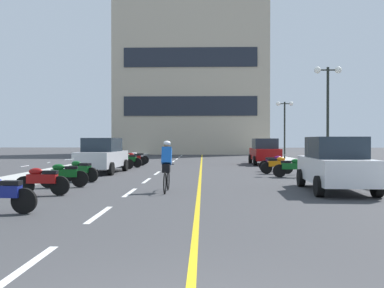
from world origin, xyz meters
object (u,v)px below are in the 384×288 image
motorcycle_5 (292,167)px  motorcycle_6 (277,165)px  parked_car_mid (102,155)px  motorcycle_7 (275,163)px  street_lamp_mid (328,95)px  motorcycle_11 (137,158)px  motorcycle_9 (129,160)px  parked_car_near (335,164)px  street_lamp_far (285,117)px  motorcycle_10 (134,159)px  motorcycle_4 (80,170)px  motorcycle_3 (64,174)px  motorcycle_8 (119,161)px  cyclist_rider (167,165)px  motorcycle_1 (1,193)px  parked_car_far (265,151)px  motorcycle_2 (42,180)px

motorcycle_5 → motorcycle_6: size_ratio=1.00×
parked_car_mid → motorcycle_7: (9.14, 1.28, -0.44)m
street_lamp_mid → motorcycle_11: street_lamp_mid is taller
motorcycle_7 → motorcycle_9: size_ratio=1.02×
parked_car_near → motorcycle_7: bearing=93.3°
street_lamp_far → motorcycle_10: 14.37m
parked_car_near → motorcycle_4: bearing=162.4°
motorcycle_5 → motorcycle_10: (-8.71, 8.62, 0.00)m
motorcycle_6 → motorcycle_9: same height
motorcycle_3 → motorcycle_6: same height
motorcycle_10 → motorcycle_7: bearing=-30.1°
motorcycle_7 → motorcycle_8: (-8.82, 1.43, 0.00)m
street_lamp_far → cyclist_rider: (-8.13, -21.88, -2.82)m
motorcycle_1 → motorcycle_9: size_ratio=1.02×
parked_car_near → motorcycle_10: size_ratio=2.51×
motorcycle_4 → motorcycle_9: (0.43, 8.96, 0.00)m
parked_car_near → parked_car_mid: size_ratio=0.99×
motorcycle_3 → motorcycle_4: same height
parked_car_near → parked_car_mid: same height
street_lamp_far → motorcycle_1: street_lamp_far is taller
street_lamp_mid → parked_car_near: street_lamp_mid is taller
motorcycle_4 → motorcycle_8: same height
cyclist_rider → street_lamp_mid: bearing=47.9°
parked_car_mid → parked_car_far: bearing=39.3°
street_lamp_far → motorcycle_4: 22.40m
motorcycle_4 → motorcycle_11: same height
parked_car_mid → motorcycle_7: size_ratio=2.52×
parked_car_near → motorcycle_5: size_ratio=2.51×
motorcycle_10 → motorcycle_8: bearing=-94.2°
motorcycle_3 → parked_car_mid: bearing=91.9°
street_lamp_mid → street_lamp_far: street_lamp_mid is taller
parked_car_near → parked_car_far: size_ratio=1.02×
motorcycle_4 → motorcycle_10: (0.41, 10.77, 0.00)m
motorcycle_11 → motorcycle_3: bearing=-91.2°
parked_car_mid → cyclist_rider: (4.03, -7.76, -0.03)m
motorcycle_7 → cyclist_rider: 10.39m
parked_car_mid → motorcycle_9: parked_car_mid is taller
motorcycle_10 → parked_car_near: bearing=-56.7°
parked_car_far → motorcycle_2: bearing=-119.3°
motorcycle_10 → motorcycle_6: bearing=-38.0°
parked_car_far → motorcycle_6: (-0.57, -8.15, -0.44)m
parked_car_near → motorcycle_4: (-9.47, 3.00, -0.44)m
motorcycle_3 → cyclist_rider: bearing=-16.3°
parked_car_mid → motorcycle_6: parked_car_mid is taller
motorcycle_5 → motorcycle_10: bearing=135.3°
motorcycle_4 → cyclist_rider: bearing=-40.0°
motorcycle_8 → motorcycle_11: same height
parked_car_far → street_lamp_mid: bearing=-71.2°
motorcycle_6 → motorcycle_7: bearing=84.7°
motorcycle_2 → motorcycle_9: (0.34, 13.22, 0.00)m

